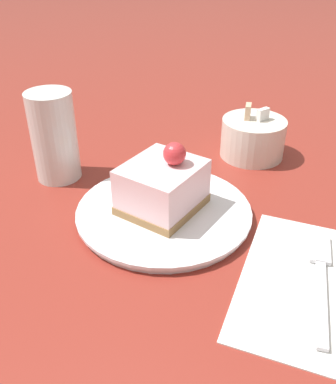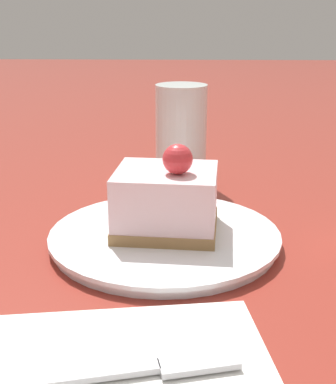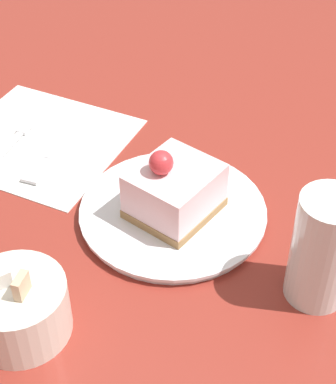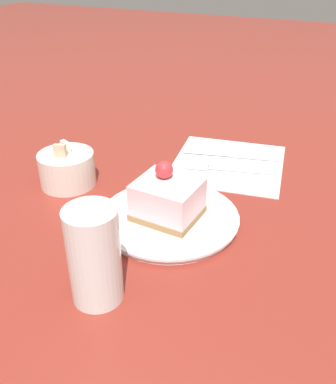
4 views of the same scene
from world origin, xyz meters
name	(u,v)px [view 2 (image 2 of 4)]	position (x,y,z in m)	size (l,w,h in m)	color
ground_plane	(193,247)	(0.00, 0.00, 0.00)	(4.00, 4.00, 0.00)	maroon
plate	(165,237)	(-0.01, -0.03, 0.01)	(0.21, 0.21, 0.01)	white
cake_slice	(167,200)	(-0.01, -0.02, 0.04)	(0.09, 0.10, 0.08)	#9E7547
fork	(131,370)	(0.18, -0.04, 0.01)	(0.05, 0.16, 0.00)	silver
drinking_glass	(181,136)	(-0.19, -0.01, 0.06)	(0.06, 0.06, 0.12)	silver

